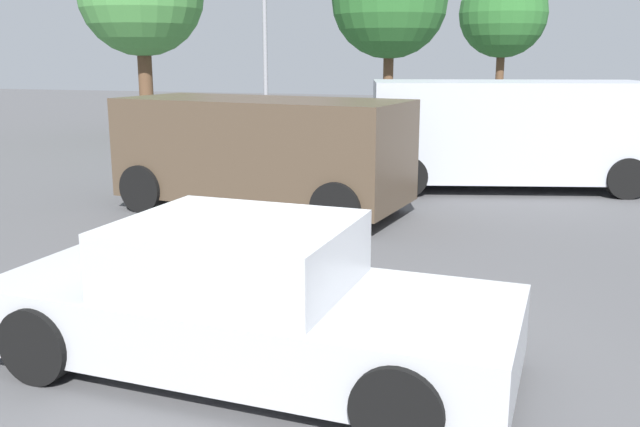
{
  "coord_description": "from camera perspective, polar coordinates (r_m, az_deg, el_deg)",
  "views": [
    {
      "loc": [
        1.85,
        -5.09,
        2.58
      ],
      "look_at": [
        -0.31,
        1.91,
        0.9
      ],
      "focal_mm": 38.83,
      "sensor_mm": 36.0,
      "label": 1
    }
  ],
  "objects": [
    {
      "name": "sedan_foreground",
      "position": [
        5.81,
        -6.12,
        -7.28
      ],
      "size": [
        4.45,
        2.03,
        1.27
      ],
      "rotation": [
        0.0,
        0.0,
        -0.06
      ],
      "color": "#B7BABF",
      "rests_on": "ground_plane"
    },
    {
      "name": "ground_plane",
      "position": [
        6.0,
        -2.63,
        -12.57
      ],
      "size": [
        80.0,
        80.0,
        0.0
      ],
      "primitive_type": "plane",
      "color": "#515154"
    },
    {
      "name": "suv_dark",
      "position": [
        11.6,
        -4.78,
        5.23
      ],
      "size": [
        5.01,
        2.74,
        1.88
      ],
      "rotation": [
        0.0,
        0.0,
        2.99
      ],
      "color": "#4C3D2D",
      "rests_on": "ground_plane"
    },
    {
      "name": "tree_back_right",
      "position": [
        30.63,
        14.85,
        15.62
      ],
      "size": [
        3.61,
        3.61,
        6.07
      ],
      "color": "brown",
      "rests_on": "ground_plane"
    },
    {
      "name": "dog",
      "position": [
        9.22,
        -10.33,
        -1.63
      ],
      "size": [
        0.36,
        0.65,
        0.47
      ],
      "rotation": [
        0.0,
        0.0,
        1.31
      ],
      "color": "white",
      "rests_on": "ground_plane"
    },
    {
      "name": "van_white",
      "position": [
        14.09,
        15.15,
        6.59
      ],
      "size": [
        5.54,
        3.27,
        2.09
      ],
      "rotation": [
        0.0,
        0.0,
        3.39
      ],
      "color": "#B2B7C1",
      "rests_on": "ground_plane"
    },
    {
      "name": "pedestrian",
      "position": [
        13.67,
        -3.06,
        6.49
      ],
      "size": [
        0.43,
        0.47,
        1.76
      ],
      "rotation": [
        0.0,
        0.0,
        3.78
      ],
      "color": "black",
      "rests_on": "ground_plane"
    },
    {
      "name": "tree_back_left",
      "position": [
        22.57,
        5.77,
        17.1
      ],
      "size": [
        3.62,
        3.62,
        6.07
      ],
      "color": "brown",
      "rests_on": "ground_plane"
    }
  ]
}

